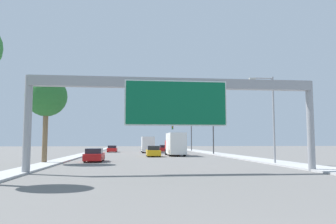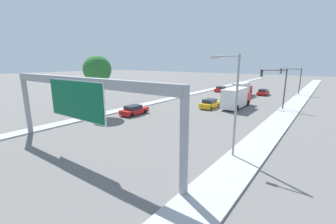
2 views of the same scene
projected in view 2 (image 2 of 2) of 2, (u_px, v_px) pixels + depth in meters
The scene contains 13 objects.
sidewalk_right at pixel (299, 100), 45.71m from camera, with size 3.00×120.00×0.15m.
median_strip_left at pixel (202, 91), 58.34m from camera, with size 2.00×120.00×0.15m.
sign_gantry at pixel (78, 95), 17.86m from camera, with size 20.42×0.73×6.58m.
car_near_left at pixel (210, 104), 38.01m from camera, with size 1.87×4.66×1.53m.
car_mid_center at pixel (221, 89), 58.61m from camera, with size 1.88×4.66×1.35m.
car_mid_right at pixel (134, 110), 33.32m from camera, with size 1.86×4.45×1.41m.
car_mid_left at pixel (263, 92), 52.55m from camera, with size 1.80×4.42×1.42m.
truck_box_primary at pixel (242, 89), 50.90m from camera, with size 2.33×7.50×3.05m.
truck_box_secondary at pixel (236, 98), 37.84m from camera, with size 2.37×8.57×3.41m.
traffic_light_near_intersection at pixel (277, 82), 36.58m from camera, with size 4.19×0.32×6.63m.
traffic_light_mid_block at pixel (293, 77), 52.52m from camera, with size 4.75×0.32×6.27m.
palm_tree_background at pixel (97, 70), 32.46m from camera, with size 4.02×4.02×8.62m.
street_lamp_right at pixel (233, 98), 17.79m from camera, with size 2.41×0.28×8.33m.
Camera 2 is at (16.25, 7.82, 7.79)m, focal length 24.00 mm.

